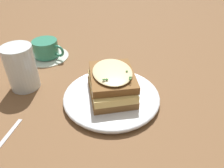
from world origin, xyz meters
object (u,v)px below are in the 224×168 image
teacup_with_saucer (46,50)px  sandwich (112,82)px  dinner_plate (112,96)px  water_glass (21,68)px

teacup_with_saucer → sandwich: bearing=-21.1°
dinner_plate → water_glass: 0.24m
sandwich → water_glass: 0.24m
dinner_plate → teacup_with_saucer: 0.30m
sandwich → water_glass: bearing=-85.8°
dinner_plate → water_glass: (0.01, -0.24, 0.05)m
sandwich → teacup_with_saucer: sandwich is taller
sandwich → teacup_with_saucer: (-0.14, -0.26, -0.02)m
dinner_plate → sandwich: 0.04m
dinner_plate → water_glass: bearing=-86.4°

